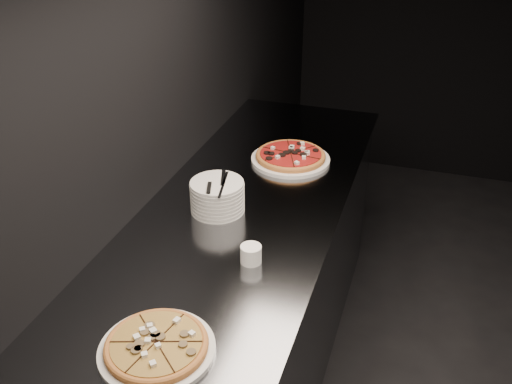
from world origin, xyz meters
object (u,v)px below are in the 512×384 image
(pizza_tomato, at_px, (291,157))
(cutlery, at_px, (217,184))
(counter, at_px, (239,310))
(plate_stack, at_px, (217,196))
(ramekin, at_px, (251,254))
(pizza_mushroom, at_px, (157,346))

(pizza_tomato, height_order, cutlery, cutlery)
(counter, bearing_deg, pizza_tomato, 82.51)
(counter, xyz_separation_m, plate_stack, (-0.09, 0.02, 0.52))
(plate_stack, bearing_deg, ramekin, -50.56)
(pizza_tomato, bearing_deg, cutlery, -105.99)
(counter, bearing_deg, plate_stack, 165.26)
(pizza_tomato, relative_size, cutlery, 1.64)
(pizza_mushroom, relative_size, pizza_tomato, 1.00)
(pizza_mushroom, xyz_separation_m, ramekin, (0.11, 0.47, 0.01))
(counter, relative_size, pizza_mushroom, 6.84)
(plate_stack, relative_size, cutlery, 0.93)
(pizza_mushroom, distance_m, pizza_tomato, 1.24)
(pizza_tomato, height_order, ramekin, ramekin)
(pizza_mushroom, xyz_separation_m, pizza_tomato, (0.04, 1.24, 0.00))
(counter, distance_m, pizza_tomato, 0.71)
(plate_stack, relative_size, ramekin, 2.87)
(pizza_tomato, xyz_separation_m, ramekin, (0.07, -0.77, 0.01))
(counter, relative_size, pizza_tomato, 6.83)
(cutlery, bearing_deg, ramekin, -68.07)
(counter, relative_size, cutlery, 11.23)
(cutlery, bearing_deg, plate_stack, 99.51)
(cutlery, bearing_deg, pizza_tomato, 55.90)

